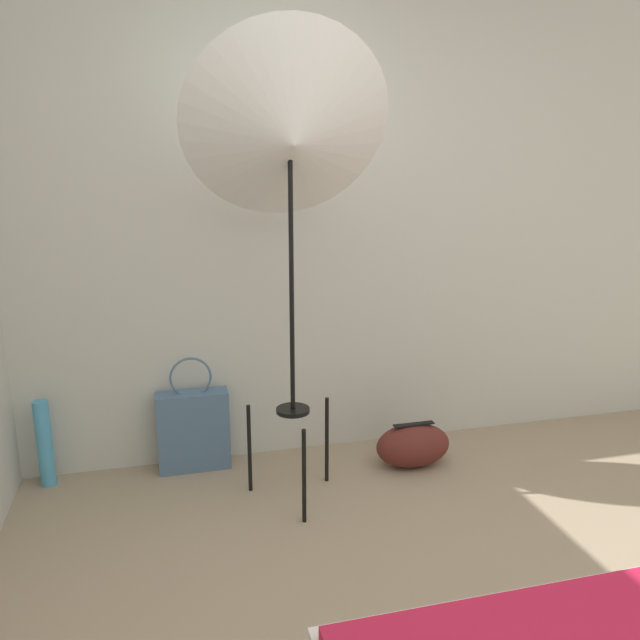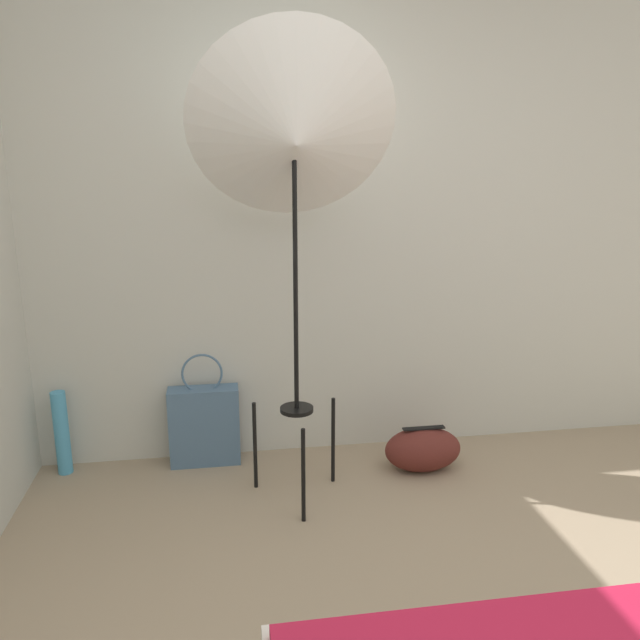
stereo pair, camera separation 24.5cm
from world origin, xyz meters
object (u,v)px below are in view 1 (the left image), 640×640
tote_bag (193,429)px  duffel_bag (413,445)px  paper_roll (45,444)px  photo_umbrella (290,137)px

tote_bag → duffel_bag: tote_bag is taller
tote_bag → paper_roll: size_ratio=1.38×
tote_bag → duffel_bag: (1.16, -0.27, -0.11)m
paper_roll → duffel_bag: bearing=-8.1°
photo_umbrella → duffel_bag: 1.76m
tote_bag → photo_umbrella: bearing=-43.3°
photo_umbrella → tote_bag: 1.62m
tote_bag → paper_roll: 0.74m
duffel_bag → paper_roll: size_ratio=0.91×
duffel_bag → paper_roll: bearing=171.9°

